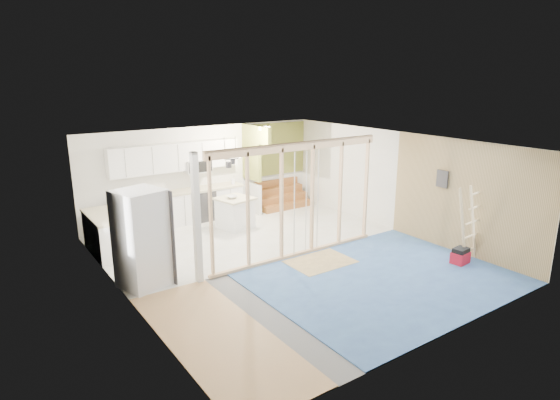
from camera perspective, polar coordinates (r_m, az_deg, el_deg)
room at (r=10.09m, az=0.74°, el=-0.34°), size 7.01×8.01×2.61m
floor_overlays at (r=10.59m, az=0.85°, el=-6.95°), size 7.00×8.00×0.03m
stud_frame at (r=9.90m, az=-0.27°, el=1.01°), size 4.66×0.14×2.60m
base_cabinets at (r=12.48m, az=-14.42°, el=-1.77°), size 4.45×2.24×0.93m
upper_cabinets at (r=12.86m, az=-12.32°, el=5.05°), size 3.60×0.41×0.85m
green_partition at (r=14.23m, az=-1.11°, el=2.73°), size 2.25×1.51×2.60m
pot_rack at (r=11.34m, az=-6.09°, el=4.91°), size 0.52×0.52×0.72m
sheathing_panel at (r=11.20m, az=21.63°, el=0.15°), size 0.02×4.00×2.60m
electrical_panel at (r=11.42m, az=19.18°, el=2.45°), size 0.04×0.30×0.40m
ceiling_light at (r=13.07m, az=-1.90°, el=8.73°), size 0.32×0.32×0.08m
fridge at (r=9.27m, az=-16.45°, el=-4.59°), size 1.02×0.99×1.92m
island at (r=12.47m, az=-5.49°, el=-1.61°), size 1.02×1.02×0.84m
bowl at (r=12.31m, az=-5.88°, el=0.37°), size 0.28×0.28×0.07m
soap_bottle_a at (r=12.51m, az=-18.64°, el=0.87°), size 0.15×0.15×0.30m
soap_bottle_b at (r=13.49m, az=-5.76°, el=2.36°), size 0.12×0.12×0.21m
toolbox at (r=10.91m, az=21.13°, el=-6.42°), size 0.41×0.33×0.36m
ladder at (r=10.90m, az=22.06°, el=-2.66°), size 0.91×0.12×1.69m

